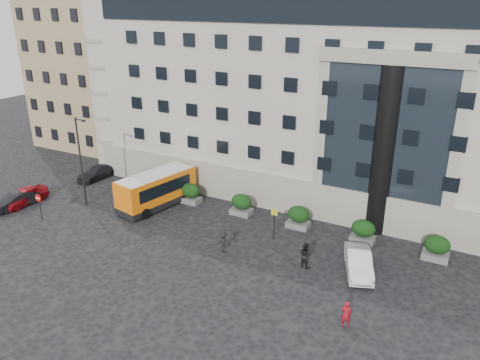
{
  "coord_description": "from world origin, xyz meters",
  "views": [
    {
      "loc": [
        18.18,
        -24.21,
        17.44
      ],
      "look_at": [
        3.32,
        3.6,
        5.0
      ],
      "focal_mm": 35.0,
      "sensor_mm": 36.0,
      "label": 1
    }
  ],
  "objects_px": {
    "street_lamp": "(81,159)",
    "parked_car_a": "(24,196)",
    "parked_car_b": "(15,201)",
    "white_taxi": "(359,262)",
    "hedge_b": "(241,204)",
    "parked_car_c": "(96,173)",
    "pedestrian_b": "(305,255)",
    "hedge_e": "(437,247)",
    "pedestrian_a": "(346,314)",
    "parked_car_d": "(159,165)",
    "hedge_a": "(190,193)",
    "red_truck": "(157,158)",
    "pedestrian_c": "(223,242)",
    "bus_stop_sign": "(274,219)",
    "hedge_c": "(298,217)",
    "minibus": "(157,188)",
    "no_entry_sign": "(39,202)",
    "hedge_d": "(363,231)"
  },
  "relations": [
    {
      "from": "hedge_e",
      "to": "parked_car_a",
      "type": "distance_m",
      "value": 34.57
    },
    {
      "from": "parked_car_b",
      "to": "pedestrian_a",
      "type": "height_order",
      "value": "pedestrian_a"
    },
    {
      "from": "red_truck",
      "to": "parked_car_b",
      "type": "height_order",
      "value": "red_truck"
    },
    {
      "from": "hedge_b",
      "to": "pedestrian_b",
      "type": "relative_size",
      "value": 1.0
    },
    {
      "from": "bus_stop_sign",
      "to": "pedestrian_c",
      "type": "height_order",
      "value": "bus_stop_sign"
    },
    {
      "from": "street_lamp",
      "to": "parked_car_d",
      "type": "height_order",
      "value": "street_lamp"
    },
    {
      "from": "parked_car_b",
      "to": "pedestrian_a",
      "type": "bearing_deg",
      "value": 3.82
    },
    {
      "from": "no_entry_sign",
      "to": "pedestrian_a",
      "type": "relative_size",
      "value": 1.4
    },
    {
      "from": "bus_stop_sign",
      "to": "minibus",
      "type": "xyz_separation_m",
      "value": [
        -11.68,
        0.78,
        -0.05
      ]
    },
    {
      "from": "parked_car_c",
      "to": "pedestrian_b",
      "type": "xyz_separation_m",
      "value": [
        24.78,
        -5.77,
        0.29
      ]
    },
    {
      "from": "pedestrian_b",
      "to": "hedge_e",
      "type": "bearing_deg",
      "value": -126.97
    },
    {
      "from": "parked_car_b",
      "to": "white_taxi",
      "type": "bearing_deg",
      "value": 15.19
    },
    {
      "from": "hedge_d",
      "to": "no_entry_sign",
      "type": "relative_size",
      "value": 0.79
    },
    {
      "from": "hedge_b",
      "to": "white_taxi",
      "type": "height_order",
      "value": "hedge_b"
    },
    {
      "from": "pedestrian_a",
      "to": "pedestrian_b",
      "type": "height_order",
      "value": "pedestrian_b"
    },
    {
      "from": "hedge_c",
      "to": "pedestrian_a",
      "type": "distance_m",
      "value": 12.24
    },
    {
      "from": "hedge_e",
      "to": "red_truck",
      "type": "bearing_deg",
      "value": 169.21
    },
    {
      "from": "parked_car_b",
      "to": "white_taxi",
      "type": "height_order",
      "value": "white_taxi"
    },
    {
      "from": "parked_car_b",
      "to": "pedestrian_c",
      "type": "height_order",
      "value": "pedestrian_c"
    },
    {
      "from": "minibus",
      "to": "pedestrian_c",
      "type": "relative_size",
      "value": 4.95
    },
    {
      "from": "parked_car_d",
      "to": "pedestrian_c",
      "type": "height_order",
      "value": "pedestrian_c"
    },
    {
      "from": "minibus",
      "to": "red_truck",
      "type": "height_order",
      "value": "minibus"
    },
    {
      "from": "hedge_b",
      "to": "street_lamp",
      "type": "distance_m",
      "value": 14.41
    },
    {
      "from": "bus_stop_sign",
      "to": "pedestrian_b",
      "type": "height_order",
      "value": "bus_stop_sign"
    },
    {
      "from": "white_taxi",
      "to": "pedestrian_a",
      "type": "distance_m",
      "value": 5.98
    },
    {
      "from": "street_lamp",
      "to": "pedestrian_b",
      "type": "bearing_deg",
      "value": -1.39
    },
    {
      "from": "pedestrian_a",
      "to": "parked_car_b",
      "type": "bearing_deg",
      "value": -21.1
    },
    {
      "from": "bus_stop_sign",
      "to": "parked_car_a",
      "type": "bearing_deg",
      "value": -168.75
    },
    {
      "from": "hedge_b",
      "to": "street_lamp",
      "type": "xyz_separation_m",
      "value": [
        -13.14,
        -4.8,
        3.44
      ]
    },
    {
      "from": "bus_stop_sign",
      "to": "hedge_a",
      "type": "bearing_deg",
      "value": 163.58
    },
    {
      "from": "hedge_b",
      "to": "pedestrian_a",
      "type": "height_order",
      "value": "hedge_b"
    },
    {
      "from": "hedge_b",
      "to": "parked_car_c",
      "type": "xyz_separation_m",
      "value": [
        -17.01,
        0.46,
        -0.29
      ]
    },
    {
      "from": "parked_car_d",
      "to": "hedge_a",
      "type": "bearing_deg",
      "value": -31.41
    },
    {
      "from": "hedge_e",
      "to": "parked_car_a",
      "type": "height_order",
      "value": "hedge_e"
    },
    {
      "from": "hedge_a",
      "to": "street_lamp",
      "type": "height_order",
      "value": "street_lamp"
    },
    {
      "from": "parked_car_d",
      "to": "hedge_e",
      "type": "bearing_deg",
      "value": -7.12
    },
    {
      "from": "hedge_a",
      "to": "white_taxi",
      "type": "distance_m",
      "value": 16.94
    },
    {
      "from": "minibus",
      "to": "red_truck",
      "type": "relative_size",
      "value": 1.59
    },
    {
      "from": "parked_car_c",
      "to": "red_truck",
      "type": "bearing_deg",
      "value": 57.74
    },
    {
      "from": "pedestrian_a",
      "to": "hedge_d",
      "type": "bearing_deg",
      "value": -98.18
    },
    {
      "from": "street_lamp",
      "to": "parked_car_a",
      "type": "xyz_separation_m",
      "value": [
        -5.06,
        -2.48,
        -3.62
      ]
    },
    {
      "from": "hedge_c",
      "to": "bus_stop_sign",
      "type": "relative_size",
      "value": 0.73
    },
    {
      "from": "street_lamp",
      "to": "parked_car_b",
      "type": "relative_size",
      "value": 1.97
    },
    {
      "from": "hedge_a",
      "to": "hedge_c",
      "type": "bearing_deg",
      "value": 0.0
    },
    {
      "from": "red_truck",
      "to": "white_taxi",
      "type": "xyz_separation_m",
      "value": [
        24.38,
        -9.71,
        -0.55
      ]
    },
    {
      "from": "parked_car_c",
      "to": "pedestrian_c",
      "type": "xyz_separation_m",
      "value": [
        18.81,
        -6.62,
        0.14
      ]
    },
    {
      "from": "hedge_a",
      "to": "street_lamp",
      "type": "xyz_separation_m",
      "value": [
        -7.94,
        -4.8,
        3.44
      ]
    },
    {
      "from": "pedestrian_b",
      "to": "parked_car_c",
      "type": "bearing_deg",
      "value": 5.8
    },
    {
      "from": "parked_car_b",
      "to": "parked_car_c",
      "type": "height_order",
      "value": "parked_car_b"
    },
    {
      "from": "hedge_d",
      "to": "minibus",
      "type": "distance_m",
      "value": 17.91
    }
  ]
}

